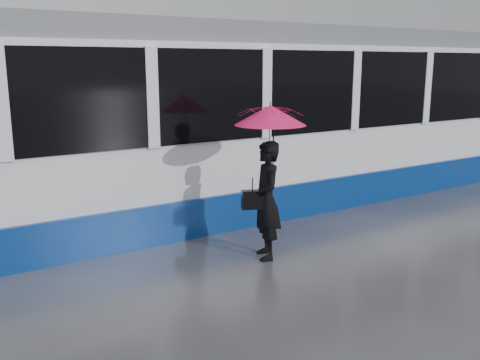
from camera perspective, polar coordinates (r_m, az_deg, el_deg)
ground at (r=6.98m, az=-7.76°, el=-10.41°), size 90.00×90.00×0.00m
rails at (r=9.17m, az=-14.48°, el=-5.02°), size 34.00×1.51×0.02m
tram at (r=10.12m, az=1.02°, el=6.40°), size 26.00×2.56×3.35m
woman at (r=7.41m, az=2.82°, el=-2.19°), size 0.59×0.71×1.66m
umbrella at (r=7.25m, az=3.23°, el=5.44°), size 1.26×1.26×1.12m
handbag at (r=7.29m, az=1.33°, el=-2.09°), size 0.32×0.23×0.44m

